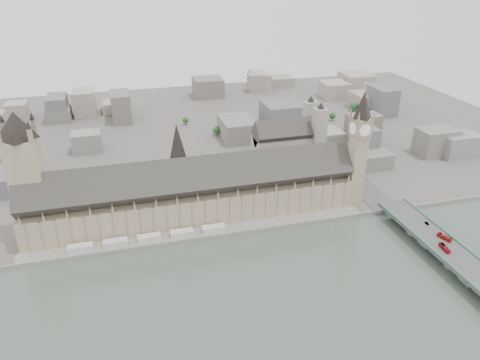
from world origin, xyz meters
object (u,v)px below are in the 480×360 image
object	(u,v)px
victoria_tower	(25,171)
westminster_abbey	(289,145)
westminster_bridge	(447,254)
red_bus_north	(445,248)
palace_of_westminster	(194,194)
red_bus_south	(444,237)
car_silver	(427,223)
elizabeth_tower	(359,141)
car_approach	(355,166)

from	to	relation	value
victoria_tower	westminster_abbey	size ratio (longest dim) A/B	1.47
westminster_bridge	westminster_abbey	distance (m)	190.56
red_bus_north	palace_of_westminster	bearing A→B (deg)	152.65
red_bus_south	car_silver	distance (m)	21.55
victoria_tower	westminster_bridge	distance (m)	309.91
victoria_tower	car_silver	distance (m)	303.93
victoria_tower	car_silver	world-z (taller)	victoria_tower
elizabeth_tower	victoria_tower	bearing A→B (deg)	176.04
palace_of_westminster	westminster_abbey	size ratio (longest dim) A/B	3.90
elizabeth_tower	westminster_bridge	distance (m)	111.81
westminster_abbey	car_silver	distance (m)	160.81
red_bus_north	car_approach	distance (m)	147.17
westminster_abbey	car_approach	world-z (taller)	westminster_abbey
elizabeth_tower	car_approach	distance (m)	74.97
westminster_bridge	car_silver	bearing A→B (deg)	80.23
westminster_abbey	car_approach	distance (m)	68.22
palace_of_westminster	red_bus_north	size ratio (longest dim) A/B	23.33
victoria_tower	car_approach	distance (m)	294.09
elizabeth_tower	westminster_abbey	size ratio (longest dim) A/B	1.58
elizabeth_tower	westminster_bridge	world-z (taller)	elizabeth_tower
elizabeth_tower	westminster_bridge	bearing A→B (deg)	-75.89
red_bus_south	car_approach	world-z (taller)	red_bus_south
victoria_tower	car_approach	world-z (taller)	victoria_tower
car_silver	westminster_bridge	bearing A→B (deg)	-97.39
westminster_bridge	car_silver	distance (m)	33.67
palace_of_westminster	car_approach	xyz separation A→B (m)	(166.90, 38.95, -11.73)
victoria_tower	red_bus_south	bearing A→B (deg)	-19.51
westminster_bridge	red_bus_south	xyz separation A→B (m)	(4.88, 11.17, 6.72)
red_bus_south	car_silver	size ratio (longest dim) A/B	2.76
westminster_bridge	red_bus_south	bearing A→B (deg)	66.42
car_approach	red_bus_north	bearing A→B (deg)	-78.32
palace_of_westminster	red_bus_north	distance (m)	191.75
westminster_bridge	red_bus_north	bearing A→B (deg)	-169.07
elizabeth_tower	red_bus_south	bearing A→B (deg)	-71.10
westminster_bridge	red_bus_south	world-z (taller)	red_bus_south
red_bus_north	red_bus_south	size ratio (longest dim) A/B	0.99
car_approach	elizabeth_tower	bearing A→B (deg)	-104.60
palace_of_westminster	elizabeth_tower	distance (m)	142.94
palace_of_westminster	red_bus_south	distance (m)	192.84
car_approach	red_bus_south	bearing A→B (deg)	-74.90
red_bus_north	car_approach	xyz separation A→B (m)	(8.80, 146.91, -0.86)
elizabeth_tower	car_silver	bearing A→B (deg)	-64.75
victoria_tower	westminster_abbey	distance (m)	244.79
red_bus_south	palace_of_westminster	bearing A→B (deg)	134.29
red_bus_south	car_silver	bearing A→B (deg)	72.21
palace_of_westminster	car_approach	world-z (taller)	palace_of_westminster
car_silver	palace_of_westminster	bearing A→B (deg)	158.42
palace_of_westminster	car_silver	size ratio (longest dim) A/B	64.12
red_bus_north	car_approach	world-z (taller)	red_bus_north
victoria_tower	car_approach	size ratio (longest dim) A/B	20.05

